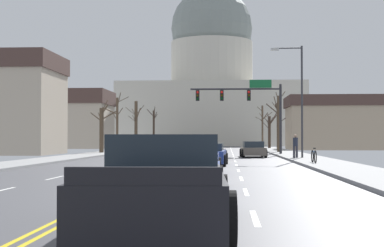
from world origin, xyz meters
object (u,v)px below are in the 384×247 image
object	(u,v)px
sedan_near_01	(211,152)
pedestrian_00	(295,145)
sedan_oncoming_01	(185,145)
sedan_oncoming_02	(166,145)
sedan_near_03	(197,159)
sedan_near_00	(253,150)
bicycle_parked	(314,156)
street_lamp_right	(298,91)
pickup_truck_near_05	(162,185)
sedan_near_04	(189,170)
signal_gantry	(247,100)
sedan_oncoming_00	(181,147)
sedan_near_02	(209,155)
sedan_oncoming_03	(196,144)

from	to	relation	value
sedan_near_01	pedestrian_00	size ratio (longest dim) A/B	2.82
sedan_oncoming_01	sedan_oncoming_02	bearing A→B (deg)	106.52
sedan_near_03	sedan_oncoming_01	world-z (taller)	sedan_oncoming_01
sedan_near_00	pedestrian_00	distance (m)	5.87
sedan_near_01	bicycle_parked	bearing A→B (deg)	-48.89
street_lamp_right	pickup_truck_near_05	xyz separation A→B (m)	(-6.03, -30.61, -4.05)
sedan_near_00	sedan_near_04	size ratio (longest dim) A/B	1.00
sedan_near_00	sedan_near_01	world-z (taller)	sedan_near_00
sedan_near_00	pickup_truck_near_05	distance (m)	35.48
signal_gantry	sedan_oncoming_02	size ratio (longest dim) A/B	1.80
pickup_truck_near_05	sedan_oncoming_01	world-z (taller)	pickup_truck_near_05
signal_gantry	sedan_oncoming_00	size ratio (longest dim) A/B	1.75
signal_gantry	sedan_near_00	xyz separation A→B (m)	(0.29, -4.79, -4.17)
sedan_near_02	pedestrian_00	bearing A→B (deg)	55.80
bicycle_parked	sedan_near_03	bearing A→B (deg)	-127.32
pickup_truck_near_05	pedestrian_00	world-z (taller)	pedestrian_00
signal_gantry	sedan_near_00	size ratio (longest dim) A/B	1.83
sedan_near_03	pickup_truck_near_05	xyz separation A→B (m)	(0.17, -14.43, 0.10)
sedan_oncoming_02	bicycle_parked	distance (m)	48.35
sedan_near_03	bicycle_parked	xyz separation A→B (m)	(6.05, 7.93, -0.12)
sedan_oncoming_02	pedestrian_00	bearing A→B (deg)	-71.38
sedan_oncoming_03	sedan_oncoming_00	bearing A→B (deg)	-89.65
sedan_near_00	sedan_oncoming_02	distance (m)	35.12
sedan_near_01	sedan_near_02	size ratio (longest dim) A/B	0.98
sedan_oncoming_03	pedestrian_00	xyz separation A→B (m)	(9.47, -49.66, 0.46)
sedan_oncoming_03	sedan_near_02	bearing A→B (deg)	-86.26
pickup_truck_near_05	sedan_oncoming_00	bearing A→B (deg)	94.18
signal_gantry	sedan_near_04	world-z (taller)	signal_gantry
sedan_near_01	sedan_oncoming_01	distance (m)	28.62
signal_gantry	street_lamp_right	bearing A→B (deg)	-71.47
signal_gantry	street_lamp_right	xyz separation A→B (m)	(3.19, -9.52, 0.01)
signal_gantry	street_lamp_right	world-z (taller)	street_lamp_right
sedan_near_00	sedan_oncoming_02	xyz separation A→B (m)	(-10.39, 33.55, -0.03)
pedestrian_00	bicycle_parked	bearing A→B (deg)	-89.33
street_lamp_right	pickup_truck_near_05	distance (m)	31.46
sedan_near_04	sedan_oncoming_02	world-z (taller)	sedan_near_04
sedan_oncoming_00	pedestrian_00	world-z (taller)	pedestrian_00
sedan_oncoming_03	sedan_oncoming_02	bearing A→B (deg)	-108.20
signal_gantry	sedan_near_02	size ratio (longest dim) A/B	1.72
sedan_near_00	pickup_truck_near_05	size ratio (longest dim) A/B	0.75
sedan_near_03	sedan_oncoming_01	xyz separation A→B (m)	(-3.70, 42.98, 0.00)
sedan_oncoming_00	sedan_oncoming_01	bearing A→B (deg)	92.24
sedan_oncoming_03	signal_gantry	bearing A→B (deg)	-80.66
sedan_near_02	sedan_near_04	distance (m)	14.79
sedan_oncoming_01	sedan_oncoming_02	world-z (taller)	sedan_oncoming_01
pickup_truck_near_05	sedan_oncoming_03	bearing A→B (deg)	92.64
signal_gantry	pickup_truck_near_05	distance (m)	40.43
sedan_near_03	sedan_oncoming_03	distance (m)	65.46
sedan_oncoming_00	sedan_near_03	bearing A→B (deg)	-84.31
street_lamp_right	sedan_near_03	bearing A→B (deg)	-110.95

